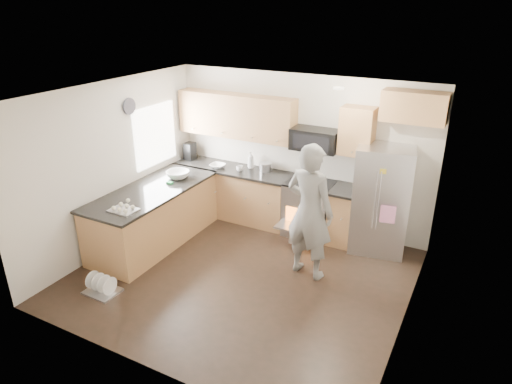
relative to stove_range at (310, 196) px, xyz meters
The scene contains 8 objects.
ground 1.86m from the stove_range, 101.69° to the right, with size 4.50×4.50×0.00m, color black.
room_shell 1.99m from the stove_range, 103.00° to the right, with size 4.54×4.04×2.62m.
back_cabinet_run 0.98m from the stove_range, behind, with size 4.45×0.64×2.50m.
peninsula 2.55m from the stove_range, 145.54° to the right, with size 0.96×2.36×1.04m.
stove_range is the anchor object (origin of this frame).
refrigerator 1.16m from the stove_range, ahead, with size 0.93×0.78×1.69m.
person 1.28m from the stove_range, 69.24° to the right, with size 0.72×0.47×1.96m, color gray.
dish_rack 3.49m from the stove_range, 122.21° to the right, with size 0.45×0.36×0.28m.
Camera 1 is at (2.78, -4.82, 3.67)m, focal length 32.00 mm.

